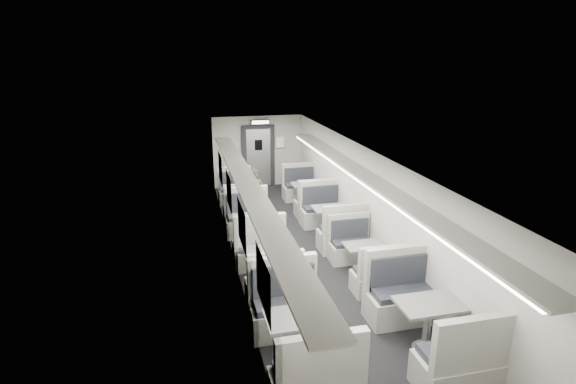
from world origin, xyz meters
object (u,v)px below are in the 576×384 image
booth_right_b (331,222)px  booth_left_a (239,199)px  booth_left_c (266,266)px  booth_left_d (299,340)px  booth_right_a (306,195)px  booth_right_d (427,326)px  booth_right_c (363,260)px  vestibule_door (258,157)px  exit_sign (260,122)px  passenger (255,197)px  booth_left_b (253,232)px

booth_right_b → booth_left_a: bearing=130.0°
booth_left_c → booth_left_d: bearing=-90.0°
booth_right_a → booth_right_d: booth_right_d is taller
booth_right_c → booth_right_d: booth_right_d is taller
booth_left_a → booth_right_b: (2.00, -2.39, 0.03)m
vestibule_door → booth_right_b: bearing=-78.1°
booth_left_c → booth_right_d: 3.32m
booth_left_a → exit_sign: size_ratio=3.30×
passenger → vestibule_door: bearing=60.7°
exit_sign → booth_right_d: bearing=-83.6°
booth_left_c → exit_sign: 6.58m
booth_left_c → exit_sign: (1.00, 6.22, 1.91)m
booth_left_b → booth_right_c: size_ratio=1.15×
booth_right_c → exit_sign: exit_sign is taller
booth_left_d → booth_right_d: bearing=-3.1°
booth_right_d → vestibule_door: (-1.00, 9.35, 0.62)m
booth_left_d → booth_right_a: bearing=73.5°
passenger → vestibule_door: 3.60m
passenger → booth_right_b: bearing=-54.2°
booth_left_b → booth_left_c: booth_left_b is taller
booth_left_a → booth_right_c: size_ratio=1.05×
booth_right_b → vestibule_door: size_ratio=1.05×
booth_left_b → passenger: 1.52m
booth_left_d → passenger: (0.30, 5.72, 0.35)m
booth_right_b → booth_right_d: 4.59m
booth_left_d → booth_right_a: 7.06m
booth_right_b → vestibule_door: bearing=101.9°
booth_left_d → booth_right_c: (2.00, 2.40, -0.07)m
booth_left_d → vestibule_door: 9.32m
booth_left_b → booth_right_a: bearing=51.3°
booth_right_b → exit_sign: size_ratio=3.56×
booth_left_c → booth_right_b: booth_right_b is taller
booth_right_a → passenger: 2.04m
booth_right_d → booth_left_d: bearing=176.9°
booth_left_a → booth_right_c: (2.00, -4.47, -0.02)m
passenger → booth_left_a: bearing=86.6°
booth_left_a → booth_right_a: bearing=-2.9°
booth_left_a → booth_right_b: booth_right_b is taller
booth_left_d → exit_sign: bearing=83.5°
booth_right_a → booth_right_d: (0.00, -6.88, 0.05)m
vestibule_door → booth_left_a: bearing=-112.9°
booth_right_b → exit_sign: (-1.00, 4.27, 1.89)m
booth_left_c → booth_left_b: bearing=90.0°
booth_right_c → passenger: size_ratio=1.26×
booth_left_b → exit_sign: exit_sign is taller
booth_left_a → vestibule_door: 2.66m
vestibule_door → booth_right_a: bearing=-68.0°
booth_left_c → booth_left_a: bearing=90.0°
booth_right_b → vestibule_door: (-1.00, 4.76, 0.65)m
booth_left_a → passenger: 1.26m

